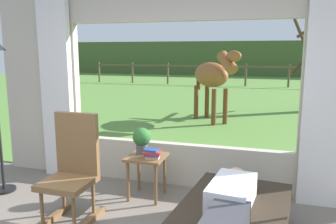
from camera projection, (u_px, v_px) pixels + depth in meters
back_wall_with_window at (178, 90)px, 4.30m from camera, size 5.20×0.12×2.55m
curtain_panel_left at (57, 91)px, 4.65m from camera, size 0.44×0.10×2.40m
curtain_panel_right at (324, 101)px, 3.70m from camera, size 0.44×0.10×2.40m
outdoor_pasture_lawn at (242, 91)px, 14.80m from camera, size 36.00×21.68×0.02m
distant_hill_ridge at (254, 58)px, 23.86m from camera, size 36.00×2.00×2.40m
reclining_person at (229, 204)px, 2.74m from camera, size 0.40×1.44×0.22m
rocking_chair at (73, 169)px, 3.47m from camera, size 0.49×0.69×1.12m
side_table at (147, 163)px, 4.02m from camera, size 0.44×0.44×0.52m
potted_plant at (142, 139)px, 4.05m from camera, size 0.22×0.22×0.32m
book_stack at (152, 154)px, 3.91m from camera, size 0.22×0.17×0.11m
horse at (213, 76)px, 8.14m from camera, size 1.46×1.59×1.73m
pasture_tree at (310, 65)px, 9.51m from camera, size 1.42×1.38×2.99m
pasture_fence_line at (246, 71)px, 16.58m from camera, size 16.10×0.10×1.10m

